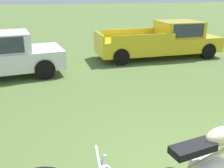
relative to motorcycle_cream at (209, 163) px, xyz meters
name	(u,v)px	position (x,y,z in m)	size (l,w,h in m)	color
motorcycle_cream	(209,163)	(0.00, 0.00, 0.00)	(1.99, 0.70, 1.02)	black
pickup_truck_yellow	(164,39)	(3.26, 7.37, 0.26)	(5.24, 1.94, 1.49)	gold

